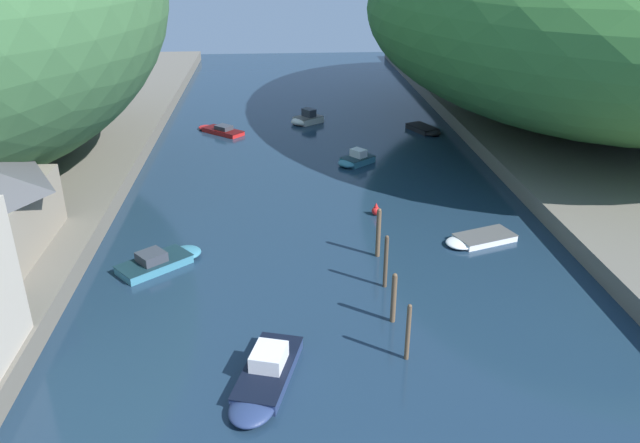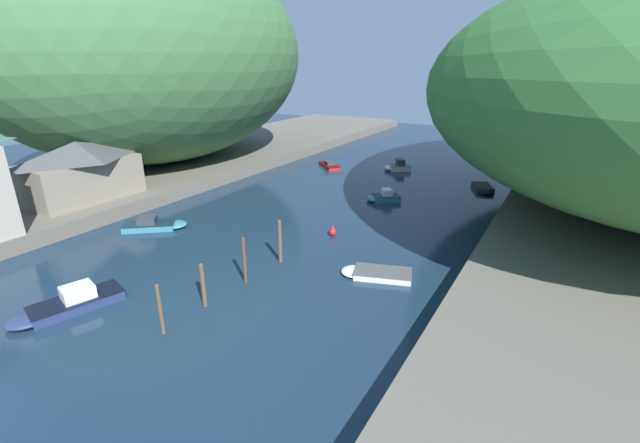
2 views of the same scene
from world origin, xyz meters
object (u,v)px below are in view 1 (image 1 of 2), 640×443
object	(u,v)px
boat_near_quay	(355,160)
boat_mid_channel	(425,130)
boat_moored_right	(162,260)
boat_far_right_bank	(265,377)
boat_navy_launch	(219,130)
boat_red_skiff	(306,119)
channel_buoy_near	(376,210)
boat_open_rowboat	(477,239)

from	to	relation	value
boat_near_quay	boat_mid_channel	bearing A→B (deg)	-81.74
boat_moored_right	boat_far_right_bank	size ratio (longest dim) A/B	0.83
boat_far_right_bank	boat_moored_right	bearing A→B (deg)	-45.36
boat_navy_launch	boat_red_skiff	bearing A→B (deg)	-31.46
boat_mid_channel	boat_red_skiff	world-z (taller)	boat_red_skiff
boat_red_skiff	channel_buoy_near	distance (m)	24.81
boat_near_quay	channel_buoy_near	world-z (taller)	boat_near_quay
boat_near_quay	boat_red_skiff	size ratio (longest dim) A/B	0.97
boat_near_quay	boat_open_rowboat	world-z (taller)	boat_near_quay
boat_mid_channel	channel_buoy_near	world-z (taller)	channel_buoy_near
boat_mid_channel	boat_red_skiff	size ratio (longest dim) A/B	1.18
channel_buoy_near	boat_mid_channel	bearing A→B (deg)	67.75
boat_navy_launch	channel_buoy_near	bearing A→B (deg)	-107.92
boat_mid_channel	boat_red_skiff	xyz separation A→B (m)	(-12.08, 4.19, 0.22)
boat_mid_channel	boat_far_right_bank	size ratio (longest dim) A/B	0.71
boat_far_right_bank	channel_buoy_near	xyz separation A→B (m)	(7.91, 18.27, -0.05)
boat_near_quay	boat_open_rowboat	distance (m)	17.09
boat_near_quay	boat_moored_right	size ratio (longest dim) A/B	0.70
boat_navy_launch	boat_far_right_bank	xyz separation A→B (m)	(4.92, -40.02, 0.14)
boat_red_skiff	boat_navy_launch	distance (m)	9.49
boat_near_quay	boat_red_skiff	distance (m)	13.93
boat_open_rowboat	boat_moored_right	world-z (taller)	boat_moored_right
boat_moored_right	boat_navy_launch	world-z (taller)	boat_moored_right
boat_moored_right	boat_far_right_bank	distance (m)	13.32
boat_near_quay	boat_moored_right	bearing A→B (deg)	101.96
boat_open_rowboat	boat_red_skiff	size ratio (longest dim) A/B	1.33
boat_mid_channel	boat_navy_launch	size ratio (longest dim) A/B	0.87
boat_near_quay	boat_red_skiff	bearing A→B (deg)	-24.25
boat_open_rowboat	boat_near_quay	bearing A→B (deg)	2.01
boat_moored_right	channel_buoy_near	size ratio (longest dim) A/B	5.75
boat_near_quay	boat_navy_launch	size ratio (longest dim) A/B	0.72
boat_red_skiff	boat_far_right_bank	size ratio (longest dim) A/B	0.60
boat_moored_right	boat_navy_launch	xyz separation A→B (m)	(1.42, 28.31, -0.08)
boat_moored_right	boat_far_right_bank	xyz separation A→B (m)	(6.35, -11.71, 0.07)
boat_open_rowboat	channel_buoy_near	world-z (taller)	channel_buoy_near
boat_red_skiff	boat_navy_launch	bearing A→B (deg)	70.40
boat_mid_channel	boat_open_rowboat	distance (m)	25.32
boat_navy_launch	boat_far_right_bank	bearing A→B (deg)	-131.44
boat_red_skiff	boat_navy_launch	xyz separation A→B (m)	(-9.07, -2.77, -0.20)
boat_far_right_bank	boat_red_skiff	bearing A→B (deg)	-79.36
boat_open_rowboat	boat_moored_right	xyz separation A→B (m)	(-20.25, -1.68, 0.14)
boat_red_skiff	channel_buoy_near	world-z (taller)	boat_red_skiff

